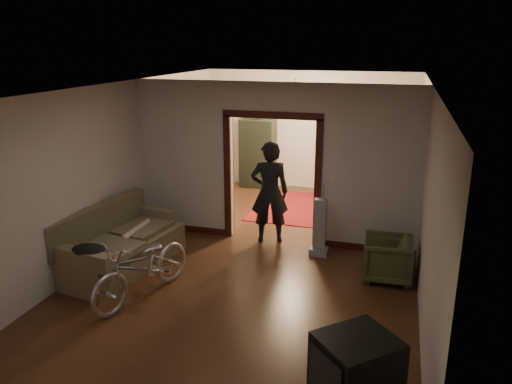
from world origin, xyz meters
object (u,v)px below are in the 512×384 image
at_px(person, 270,192).
at_px(locker, 258,153).
at_px(armchair, 387,259).
at_px(sofa, 121,238).
at_px(bicycle, 143,267).
at_px(desk, 348,178).

bearing_deg(person, locker, -86.55).
relative_size(armchair, locker, 0.43).
height_order(sofa, locker, locker).
distance_m(sofa, bicycle, 1.13).
relative_size(armchair, desk, 0.65).
distance_m(armchair, desk, 4.29).
bearing_deg(bicycle, desk, 85.13).
distance_m(person, desk, 3.40).
xyz_separation_m(bicycle, desk, (2.19, 5.70, -0.06)).
relative_size(sofa, locker, 1.29).
bearing_deg(bicycle, armchair, 41.67).
relative_size(sofa, bicycle, 1.20).
height_order(person, locker, person).
xyz_separation_m(armchair, locker, (-3.24, 4.29, 0.51)).
xyz_separation_m(sofa, bicycle, (0.81, -0.79, -0.03)).
distance_m(person, locker, 3.52).
height_order(armchair, desk, desk).
bearing_deg(locker, desk, -1.77).
bearing_deg(bicycle, locker, 106.35).
distance_m(sofa, person, 2.63).
bearing_deg(bicycle, sofa, 151.72).
bearing_deg(locker, bicycle, -88.34).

